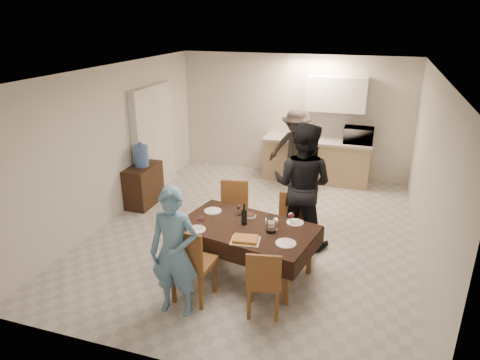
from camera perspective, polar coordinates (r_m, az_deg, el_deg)
The scene contains 33 objects.
floor at distance 7.12m, azimuth 1.89°, elevation -6.90°, with size 5.00×6.00×0.02m, color #BABAB5.
ceiling at distance 6.33m, azimuth 2.18°, elevation 14.35°, with size 5.00×6.00×0.02m, color white.
wall_back at distance 9.43m, azimuth 7.09°, elevation 8.47°, with size 5.00×0.02×2.60m, color silver.
wall_front at distance 4.05m, azimuth -9.87°, elevation -9.63°, with size 5.00×0.02×2.60m, color silver.
wall_left at distance 7.65m, azimuth -16.36°, elevation 4.75°, with size 0.02×6.00×2.60m, color silver.
wall_right at distance 6.44m, azimuth 23.95°, elevation 0.71°, with size 0.02×6.00×2.60m, color silver.
stub_partition at distance 8.65m, azimuth -11.40°, elevation 5.34°, with size 0.15×1.40×2.10m, color white.
kitchen_base_cabinet at distance 9.27m, azimuth 10.10°, elevation 2.49°, with size 2.20×0.60×0.86m, color tan.
kitchen_worktop at distance 9.14m, azimuth 10.28°, elevation 5.19°, with size 2.24×0.64×0.05m, color #A1A19C.
upper_cabinet at distance 9.03m, azimuth 12.73°, elevation 11.11°, with size 1.20×0.34×0.70m, color white.
dining_table at distance 5.77m, azimuth 0.88°, elevation -6.49°, with size 1.98×1.39×0.70m.
chair_near_left at distance 5.25m, azimuth -6.68°, elevation -10.26°, with size 0.50×0.50×0.56m.
chair_near_right at distance 5.04m, azimuth 3.04°, elevation -12.73°, with size 0.47×0.47×0.48m.
chair_far_left at distance 6.50m, azimuth -1.23°, elevation -4.03°, with size 0.51×0.51×0.52m.
chair_far_right at distance 6.32m, azimuth 6.58°, elevation -5.46°, with size 0.43×0.43×0.47m.
console at distance 8.18m, azimuth -12.71°, elevation -0.67°, with size 0.41×0.82×0.76m, color black.
water_jug at distance 7.99m, azimuth -13.04°, elevation 3.14°, with size 0.26×0.26×0.38m, color #5180D2.
wine_bottle at distance 5.74m, azimuth 0.55°, elevation -4.56°, with size 0.08×0.08×0.31m, color black, non-canonical shape.
water_pitcher at distance 5.59m, azimuth 4.18°, elevation -6.01°, with size 0.13×0.13×0.20m, color white.
savoury_tart at distance 5.40m, azimuth 0.71°, elevation -7.91°, with size 0.36×0.27×0.05m, color gold.
salad_bowl at distance 5.83m, azimuth 4.23°, elevation -5.54°, with size 0.17×0.17×0.07m, color white.
mushroom_dish at distance 6.00m, azimuth 1.20°, elevation -4.83°, with size 0.19×0.19×0.03m, color white.
wine_glass_a at distance 5.67m, azimuth -5.21°, elevation -5.65°, with size 0.09×0.09×0.19m, color white, non-canonical shape.
wine_glass_b at distance 5.82m, azimuth 6.81°, elevation -5.08°, with size 0.08×0.08×0.18m, color white, non-canonical shape.
wine_glass_c at distance 6.03m, azimuth -0.10°, elevation -3.94°, with size 0.08×0.08×0.18m, color white, non-canonical shape.
plate_near_left at distance 5.69m, azimuth -5.84°, elevation -6.58°, with size 0.25×0.25×0.01m, color white.
plate_near_right at distance 5.37m, azimuth 6.13°, elevation -8.41°, with size 0.26×0.26×0.01m, color white.
plate_far_left at distance 6.19m, azimuth -3.64°, elevation -4.13°, with size 0.25×0.25×0.01m, color white.
plate_far_right at distance 5.89m, azimuth 7.36°, elevation -5.64°, with size 0.23×0.23×0.01m, color white.
microwave at distance 9.03m, azimuth 15.53°, elevation 5.78°, with size 0.58×0.39×0.32m, color white.
person_near at distance 5.04m, azimuth -8.76°, elevation -9.54°, with size 0.58×0.38×1.60m, color #5A8CAF.
person_far at distance 6.47m, azimuth 8.29°, elevation -0.71°, with size 0.94×0.73×1.93m, color black.
person_kitchen at distance 8.79m, azimuth 7.36°, elevation 4.17°, with size 1.04×0.60×1.61m, color black.
Camera 1 is at (1.70, -6.05, 3.36)m, focal length 32.00 mm.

